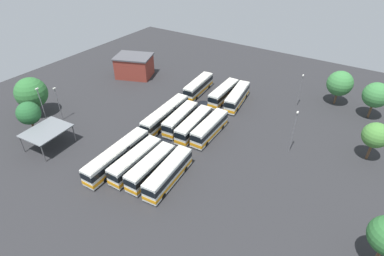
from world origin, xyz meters
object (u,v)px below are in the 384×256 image
(bus_row0_slot2, at_px, (224,93))
(lamp_post_by_building, at_px, (43,108))
(bus_row1_slot0, at_px, (166,115))
(tree_south_edge, at_px, (340,83))
(bus_row2_slot1, at_px, (136,161))
(depot_building, at_px, (134,66))
(lamp_post_mid_lot, at_px, (58,103))
(bus_row0_slot0, at_px, (199,86))
(maintenance_shelter, at_px, (46,131))
(tree_northwest, at_px, (376,135))
(bus_row2_slot2, at_px, (151,167))
(bus_row1_slot2, at_px, (194,125))
(tree_north_edge, at_px, (376,95))
(tree_northeast, at_px, (29,113))
(bus_row2_slot0, at_px, (118,156))
(bus_row1_slot3, at_px, (210,128))
(bus_row2_slot3, at_px, (168,173))
(tree_west_edge, at_px, (31,93))
(lamp_post_near_entrance, at_px, (300,89))
(bus_row0_slot3, at_px, (237,97))
(bus_row1_slot1, at_px, (180,119))
(lamp_post_far_corner, at_px, (294,130))

(bus_row0_slot2, distance_m, lamp_post_by_building, 38.96)
(bus_row1_slot0, xyz_separation_m, tree_south_edge, (-28.11, 28.26, 3.23))
(bus_row2_slot1, relative_size, depot_building, 0.98)
(depot_building, bearing_deg, bus_row2_slot1, 42.01)
(bus_row0_slot2, distance_m, lamp_post_mid_lot, 36.55)
(bus_row0_slot0, xyz_separation_m, lamp_post_mid_lot, (26.33, -18.17, 2.31))
(maintenance_shelter, xyz_separation_m, tree_northwest, (-28.62, 50.96, 1.59))
(bus_row0_slot0, xyz_separation_m, bus_row2_slot2, (29.68, 9.21, -0.00))
(bus_row1_slot2, distance_m, maintenance_shelter, 27.67)
(lamp_post_mid_lot, xyz_separation_m, tree_north_edge, (-36.83, 55.27, 1.26))
(bus_row1_slot0, distance_m, tree_northeast, 26.47)
(bus_row2_slot0, height_order, lamp_post_mid_lot, lamp_post_mid_lot)
(bus_row1_slot3, height_order, bus_row2_slot0, same)
(bus_row2_slot0, distance_m, lamp_post_by_building, 19.65)
(tree_northwest, xyz_separation_m, tree_north_edge, (-15.62, -1.78, 0.33))
(bus_row2_slot3, distance_m, tree_west_edge, 37.32)
(bus_row2_slot1, height_order, tree_west_edge, tree_west_edge)
(tree_northwest, xyz_separation_m, tree_northeast, (27.80, -56.88, -0.13))
(bus_row1_slot3, relative_size, tree_south_edge, 1.35)
(bus_row2_slot1, bearing_deg, bus_row0_slot0, -168.62)
(depot_building, bearing_deg, lamp_post_mid_lot, 4.50)
(bus_row1_slot0, xyz_separation_m, tree_west_edge, (12.81, -25.94, 3.38))
(bus_row1_slot2, xyz_separation_m, tree_west_edge, (12.79, -32.95, 3.38))
(bus_row2_slot0, bearing_deg, lamp_post_near_entrance, 151.95)
(bus_row2_slot2, bearing_deg, bus_row0_slot2, -175.53)
(tree_northeast, bearing_deg, maintenance_shelter, 82.17)
(bus_row2_slot0, distance_m, tree_northwest, 44.47)
(bus_row1_slot2, relative_size, tree_north_edge, 1.39)
(tree_northwest, relative_size, tree_south_edge, 0.93)
(maintenance_shelter, xyz_separation_m, tree_northeast, (-0.81, -5.92, 1.46))
(bus_row1_slot2, xyz_separation_m, maintenance_shelter, (18.65, -20.38, 1.65))
(lamp_post_near_entrance, bearing_deg, bus_row0_slot2, -66.23)
(bus_row0_slot2, relative_size, lamp_post_near_entrance, 1.44)
(bus_row0_slot3, distance_m, lamp_post_near_entrance, 14.09)
(bus_row1_slot1, distance_m, tree_south_edge, 37.36)
(bus_row2_slot1, bearing_deg, tree_northeast, -82.55)
(bus_row0_slot2, xyz_separation_m, tree_northeast, (33.11, -24.88, 3.11))
(bus_row2_slot3, xyz_separation_m, tree_north_edge, (-39.79, 24.61, 3.57))
(bus_row2_slot0, height_order, lamp_post_near_entrance, lamp_post_near_entrance)
(bus_row0_slot3, xyz_separation_m, tree_north_edge, (-10.25, 26.71, 3.57))
(lamp_post_far_corner, distance_m, tree_south_edge, 23.81)
(bus_row2_slot1, distance_m, lamp_post_mid_lot, 24.51)
(bus_row0_slot2, distance_m, bus_row2_slot1, 29.99)
(bus_row0_slot3, xyz_separation_m, tree_west_edge, (28.13, -35.04, 3.38))
(bus_row0_slot0, relative_size, bus_row1_slot0, 0.78)
(bus_row1_slot1, height_order, tree_west_edge, tree_west_edge)
(tree_south_edge, bearing_deg, bus_row2_slot0, -31.88)
(bus_row2_slot0, distance_m, tree_northeast, 20.87)
(bus_row1_slot1, bearing_deg, depot_building, -119.32)
(bus_row1_slot1, bearing_deg, tree_south_edge, 138.35)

